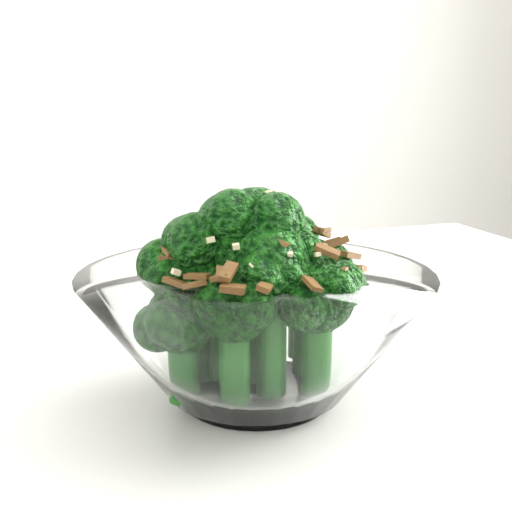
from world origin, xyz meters
name	(u,v)px	position (x,y,z in m)	size (l,w,h in m)	color
broccoli_dish	(254,319)	(0.10, -0.03, 0.80)	(0.20, 0.20, 0.13)	white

